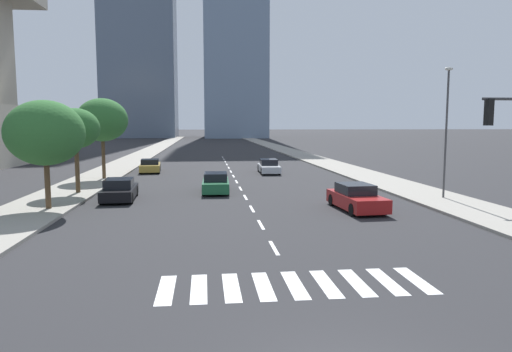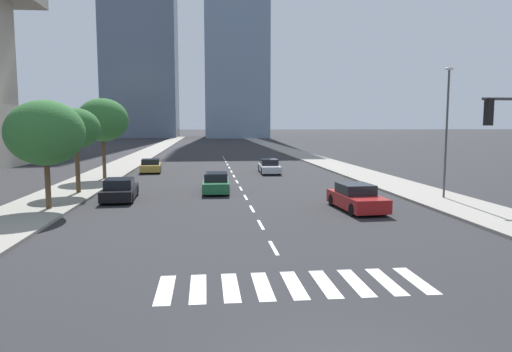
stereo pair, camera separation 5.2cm
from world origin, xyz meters
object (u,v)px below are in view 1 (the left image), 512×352
Objects in this scene: sedan_gold_0 at (150,166)px; street_tree_nearest at (45,133)px; sedan_black_1 at (120,190)px; street_tree_third at (102,120)px; sedan_silver_2 at (269,167)px; sedan_green_4 at (216,183)px; street_lamp_east at (447,123)px; sedan_red_3 at (356,198)px; street_tree_second at (76,129)px.

sedan_gold_0 is 0.81× the size of street_tree_nearest.
sedan_black_1 is (0.05, -16.48, 0.02)m from sedan_gold_0.
street_tree_nearest is 0.87× the size of street_tree_third.
sedan_green_4 reaches higher than sedan_silver_2.
sedan_green_4 is 0.61× the size of street_lamp_east.
street_lamp_east reaches higher than sedan_gold_0.
street_lamp_east is (6.27, 2.62, 3.97)m from sedan_red_3.
sedan_green_4 is 9.58m from street_tree_second.
sedan_silver_2 is 1.02× the size of sedan_green_4.
sedan_gold_0 is 14.78m from street_tree_second.
sedan_black_1 is 5.69m from street_tree_nearest.
sedan_red_3 is 0.85× the size of street_tree_second.
sedan_silver_2 is 19.32m from sedan_red_3.
street_tree_nearest reaches higher than sedan_gold_0.
sedan_black_1 reaches higher than sedan_gold_0.
sedan_silver_2 is 18.98m from street_lamp_east.
street_lamp_east reaches higher than street_tree_second.
street_lamp_east is 1.37× the size of street_tree_nearest.
street_tree_nearest reaches higher than sedan_black_1.
street_tree_third is (-8.86, 7.81, 4.25)m from sedan_green_4.
sedan_gold_0 is at bearing -98.70° from sedan_silver_2.
sedan_red_3 is at bearing -43.21° from street_tree_third.
street_tree_second is at bearing 48.21° from sedan_black_1.
street_tree_third reaches higher than sedan_black_1.
sedan_red_3 is 18.03m from street_tree_second.
sedan_green_4 is at bearing -68.52° from sedan_black_1.
street_tree_second is (-14.10, -12.00, 3.66)m from sedan_silver_2.
sedan_green_4 is 0.86× the size of street_tree_second.
sedan_green_4 reaches higher than sedan_black_1.
street_tree_third is (-3.05, 10.41, 4.27)m from sedan_black_1.
street_tree_nearest is (-14.10, -17.78, 3.49)m from sedan_silver_2.
street_tree_second reaches higher than sedan_green_4.
sedan_red_3 reaches higher than sedan_silver_2.
sedan_green_4 is at bearing 0.81° from street_tree_second.
sedan_red_3 is 16.55m from street_tree_nearest.
sedan_gold_0 is 16.48m from sedan_black_1.
street_tree_third reaches higher than sedan_gold_0.
sedan_gold_0 is 20.31m from street_tree_nearest.
street_lamp_east is (19.40, -18.59, 4.02)m from sedan_gold_0.
street_tree_nearest is at bearing -98.94° from sedan_red_3.
street_lamp_east is at bearing 108.83° from sedan_red_3.
street_tree_nearest reaches higher than sedan_red_3.
sedan_gold_0 is 11.27m from sedan_silver_2.
sedan_silver_2 is at bearing 51.59° from street_tree_nearest.
sedan_red_3 is 0.60× the size of street_lamp_east.
street_lamp_east reaches higher than street_tree_third.
sedan_silver_2 is (11.04, 14.48, -0.01)m from sedan_black_1.
street_lamp_east reaches higher than sedan_silver_2.
sedan_black_1 is at bearing 173.77° from street_lamp_east.
sedan_green_4 is (-5.23, -11.87, 0.02)m from sedan_silver_2.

